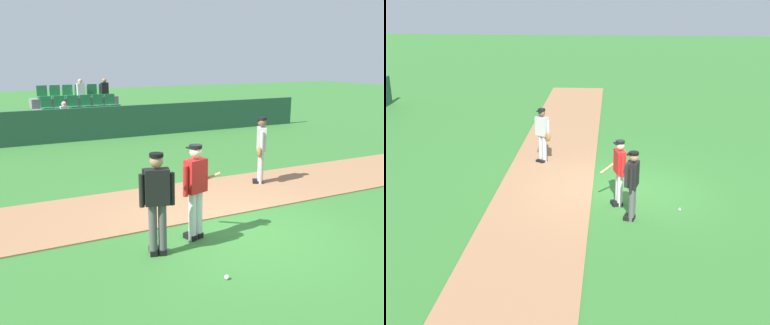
% 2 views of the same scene
% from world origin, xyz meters
% --- Properties ---
extents(ground_plane, '(80.00, 80.00, 0.00)m').
position_xyz_m(ground_plane, '(0.00, 0.00, 0.00)').
color(ground_plane, '#33702D').
extents(infield_dirt_path, '(28.00, 2.66, 0.03)m').
position_xyz_m(infield_dirt_path, '(0.00, 2.22, 0.01)').
color(infield_dirt_path, '#9E704C').
rests_on(infield_dirt_path, ground).
extents(batter_red_jersey, '(0.74, 0.69, 1.76)m').
position_xyz_m(batter_red_jersey, '(-0.85, 0.18, 0.97)').
color(batter_red_jersey, silver).
rests_on(batter_red_jersey, ground).
extents(umpire_home_plate, '(0.57, 0.37, 1.76)m').
position_xyz_m(umpire_home_plate, '(-1.72, -0.12, 1.00)').
color(umpire_home_plate, '#4C4C4C').
rests_on(umpire_home_plate, ground).
extents(runner_grey_jersey, '(0.49, 0.57, 1.76)m').
position_xyz_m(runner_grey_jersey, '(2.31, 2.58, 0.96)').
color(runner_grey_jersey, '#B2B2B2').
rests_on(runner_grey_jersey, ground).
extents(baseball, '(0.07, 0.07, 0.07)m').
position_xyz_m(baseball, '(-1.13, -1.39, 0.04)').
color(baseball, white).
rests_on(baseball, ground).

